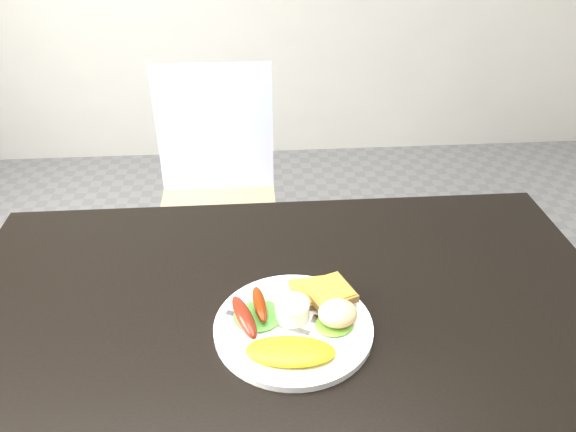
# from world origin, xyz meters

# --- Properties ---
(dining_table) EXTENTS (1.20, 0.80, 0.04)m
(dining_table) POSITION_xyz_m (0.00, 0.00, 0.73)
(dining_table) COLOR black
(dining_table) RESTS_ON ground
(dining_chair) EXTENTS (0.38, 0.38, 0.04)m
(dining_chair) POSITION_xyz_m (-0.17, 0.82, 0.45)
(dining_chair) COLOR tan
(dining_chair) RESTS_ON ground
(person) EXTENTS (0.46, 0.31, 1.28)m
(person) POSITION_xyz_m (-0.18, 0.69, 0.64)
(person) COLOR navy
(person) RESTS_ON ground
(plate) EXTENTS (0.27, 0.27, 0.01)m
(plate) POSITION_xyz_m (0.00, -0.02, 0.76)
(plate) COLOR white
(plate) RESTS_ON dining_table
(lettuce_left) EXTENTS (0.11, 0.10, 0.01)m
(lettuce_left) POSITION_xyz_m (-0.05, 0.00, 0.77)
(lettuce_left) COLOR #328B1D
(lettuce_left) RESTS_ON plate
(lettuce_right) EXTENTS (0.08, 0.08, 0.01)m
(lettuce_right) POSITION_xyz_m (0.07, -0.03, 0.77)
(lettuce_right) COLOR #4EA524
(lettuce_right) RESTS_ON plate
(omelette) EXTENTS (0.15, 0.08, 0.02)m
(omelette) POSITION_xyz_m (-0.01, -0.09, 0.77)
(omelette) COLOR yellow
(omelette) RESTS_ON plate
(sausage_a) EXTENTS (0.06, 0.11, 0.03)m
(sausage_a) POSITION_xyz_m (-0.08, -0.02, 0.78)
(sausage_a) COLOR maroon
(sausage_a) RESTS_ON lettuce_left
(sausage_b) EXTENTS (0.03, 0.09, 0.02)m
(sausage_b) POSITION_xyz_m (-0.05, 0.01, 0.78)
(sausage_b) COLOR #602A01
(sausage_b) RESTS_ON lettuce_left
(ramekin) EXTENTS (0.06, 0.06, 0.03)m
(ramekin) POSITION_xyz_m (0.00, -0.01, 0.78)
(ramekin) COLOR white
(ramekin) RESTS_ON plate
(toast_a) EXTENTS (0.09, 0.09, 0.01)m
(toast_a) POSITION_xyz_m (0.05, 0.05, 0.77)
(toast_a) COLOR olive
(toast_a) RESTS_ON plate
(toast_b) EXTENTS (0.10, 0.10, 0.01)m
(toast_b) POSITION_xyz_m (0.07, 0.04, 0.78)
(toast_b) COLOR olive
(toast_b) RESTS_ON toast_a
(potato_salad) EXTENTS (0.09, 0.08, 0.04)m
(potato_salad) POSITION_xyz_m (0.08, -0.02, 0.79)
(potato_salad) COLOR beige
(potato_salad) RESTS_ON lettuce_right
(fork) EXTENTS (0.14, 0.07, 0.00)m
(fork) POSITION_xyz_m (-0.04, -0.02, 0.76)
(fork) COLOR #ADAFB7
(fork) RESTS_ON plate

